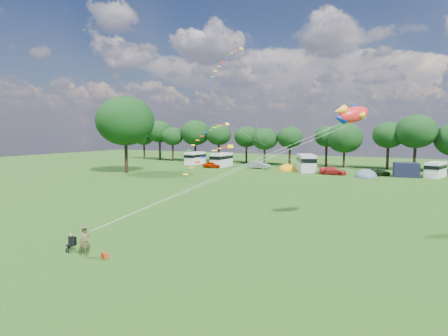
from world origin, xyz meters
The scene contains 21 objects.
ground_plane centered at (0.00, 0.00, 0.00)m, with size 180.00×180.00×0.00m, color black.
tree_line centered at (5.30, 54.99, 6.35)m, with size 102.98×10.98×10.27m.
big_tree centered at (-30.00, 28.00, 9.02)m, with size 10.00×10.00×13.28m.
car_a centered at (-21.24, 42.74, 0.62)m, with size 1.47×3.74×1.25m, color #BD1F00.
car_b centered at (-12.43, 45.53, 0.73)m, with size 1.54×4.12×1.46m, color gray.
car_c centered at (2.36, 42.21, 0.64)m, with size 1.80×4.29×1.29m, color red.
car_d centered at (8.85, 43.88, 0.64)m, with size 2.12×4.67×1.27m, color black.
campervan_a centered at (-28.51, 47.91, 1.44)m, with size 2.44×5.52×2.68m.
campervan_b centered at (-20.62, 45.48, 1.50)m, with size 2.43×5.70×2.79m.
campervan_c centered at (-2.89, 44.83, 1.65)m, with size 5.06×6.81×3.07m.
campervan_d centered at (17.43, 46.16, 1.30)m, with size 3.37×5.32×2.42m.
tent_orange centered at (-6.46, 44.88, 0.02)m, with size 3.18×3.48×2.49m.
tent_greyblue centered at (7.78, 40.88, 0.02)m, with size 3.57×3.91×2.65m.
awning_navy centered at (13.29, 44.66, 1.13)m, with size 3.61×2.93×2.26m, color black.
kite_flyer centered at (-1.39, -6.43, 0.88)m, with size 0.64×0.42×1.76m, color brown.
camp_chair centered at (-2.94, -6.09, 0.67)m, with size 0.46×0.45×1.13m.
kite_bag centered at (-0.23, -6.07, 0.15)m, with size 0.42×0.28×0.30m, color #B13611.
fish_kite centered at (10.84, 7.31, 8.48)m, with size 2.76×3.06×1.75m.
streamer_kite_a centered at (-10.43, 28.75, 17.82)m, with size 3.37×5.66×5.79m.
streamer_kite_b centered at (-9.83, 22.78, 7.15)m, with size 4.26×4.67×3.79m.
streamer_kite_c centered at (-2.59, 10.53, 4.99)m, with size 3.13×4.87×2.78m.
Camera 1 is at (15.61, -21.22, 7.28)m, focal length 30.00 mm.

